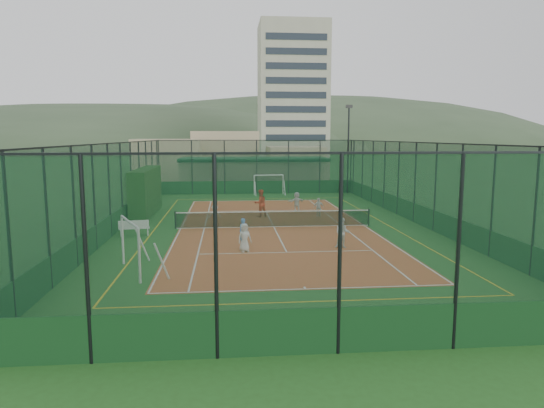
{
  "coord_description": "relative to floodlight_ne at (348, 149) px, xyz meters",
  "views": [
    {
      "loc": [
        -2.69,
        -28.3,
        5.4
      ],
      "look_at": [
        0.02,
        1.35,
        1.2
      ],
      "focal_mm": 32.0,
      "sensor_mm": 36.0,
      "label": 1
    }
  ],
  "objects": [
    {
      "name": "child_far_right",
      "position": [
        -5.23,
        -13.1,
        -3.49
      ],
      "size": [
        0.77,
        0.4,
        1.25
      ],
      "primitive_type": "imported",
      "rotation": [
        0.0,
        0.0,
        3.27
      ],
      "color": "silver",
      "rests_on": "court_slab"
    },
    {
      "name": "futsal_goal_near",
      "position": [
        -15.16,
        -25.79,
        -3.09
      ],
      "size": [
        3.31,
        2.09,
        2.06
      ],
      "primitive_type": null,
      "rotation": [
        0.0,
        0.0,
        1.97
      ],
      "color": "white",
      "rests_on": "ground"
    },
    {
      "name": "white_bench",
      "position": [
        -16.4,
        -18.43,
        -3.67
      ],
      "size": [
        1.65,
        0.64,
        0.9
      ],
      "primitive_type": null,
      "rotation": [
        0.0,
        0.0,
        0.13
      ],
      "color": "white",
      "rests_on": "ground"
    },
    {
      "name": "futsal_goal_far",
      "position": [
        -7.55,
        -0.5,
        -3.22
      ],
      "size": [
        2.87,
        1.09,
        1.81
      ],
      "primitive_type": null,
      "rotation": [
        0.0,
        0.0,
        0.1
      ],
      "color": "white",
      "rests_on": "ground"
    },
    {
      "name": "floodlight_ne",
      "position": [
        0.0,
        0.0,
        0.0
      ],
      "size": [
        0.6,
        0.26,
        8.25
      ],
      "primitive_type": null,
      "color": "black",
      "rests_on": "ground"
    },
    {
      "name": "perimeter_fence",
      "position": [
        -8.6,
        -16.6,
        -1.62
      ],
      "size": [
        18.12,
        34.12,
        5.0
      ],
      "primitive_type": null,
      "color": "#113422",
      "rests_on": "ground"
    },
    {
      "name": "clubhouse",
      "position": [
        -8.6,
        5.4,
        -2.55
      ],
      "size": [
        15.2,
        7.2,
        3.15
      ],
      "primitive_type": null,
      "color": "tan",
      "rests_on": "ground"
    },
    {
      "name": "ground",
      "position": [
        -8.6,
        -16.6,
        -4.12
      ],
      "size": [
        300.0,
        300.0,
        0.0
      ],
      "primitive_type": "plane",
      "color": "#23521C",
      "rests_on": "ground"
    },
    {
      "name": "court_slab",
      "position": [
        -8.6,
        -16.6,
        -4.12
      ],
      "size": [
        11.17,
        23.97,
        0.01
      ],
      "primitive_type": "cube",
      "color": "#B94E29",
      "rests_on": "ground"
    },
    {
      "name": "child_far_left",
      "position": [
        -12.12,
        -15.4,
        -3.51
      ],
      "size": [
        0.83,
        0.55,
        1.21
      ],
      "primitive_type": "imported",
      "rotation": [
        0.0,
        0.0,
        3.27
      ],
      "color": "silver",
      "rests_on": "court_slab"
    },
    {
      "name": "child_near_left",
      "position": [
        -10.55,
        -22.64,
        -3.45
      ],
      "size": [
        0.76,
        0.63,
        1.33
      ],
      "primitive_type": "imported",
      "rotation": [
        0.0,
        0.0,
        0.37
      ],
      "color": "white",
      "rests_on": "court_slab"
    },
    {
      "name": "apartment_tower",
      "position": [
        3.4,
        65.4,
        10.88
      ],
      "size": [
        15.0,
        12.0,
        30.0
      ],
      "primitive_type": "cube",
      "color": "beige",
      "rests_on": "ground"
    },
    {
      "name": "hedge_left",
      "position": [
        -16.9,
        -11.3,
        -2.53
      ],
      "size": [
        1.09,
        7.28,
        3.19
      ],
      "primitive_type": "cube",
      "color": "black",
      "rests_on": "ground"
    },
    {
      "name": "child_near_right",
      "position": [
        -5.81,
        -22.34,
        -3.38
      ],
      "size": [
        0.83,
        0.71,
        1.48
      ],
      "primitive_type": "imported",
      "rotation": [
        0.0,
        0.0,
        -0.23
      ],
      "color": "silver",
      "rests_on": "court_slab"
    },
    {
      "name": "distant_hills",
      "position": [
        -8.6,
        133.4,
        -4.12
      ],
      "size": [
        200.0,
        60.0,
        24.0
      ],
      "primitive_type": null,
      "color": "#384C33",
      "rests_on": "ground"
    },
    {
      "name": "tennis_net",
      "position": [
        -8.6,
        -16.6,
        -3.59
      ],
      "size": [
        11.67,
        0.12,
        1.06
      ],
      "primitive_type": null,
      "color": "black",
      "rests_on": "ground"
    },
    {
      "name": "child_near_mid",
      "position": [
        -10.54,
        -21.1,
        -3.46
      ],
      "size": [
        0.56,
        0.47,
        1.31
      ],
      "primitive_type": "imported",
      "rotation": [
        0.0,
        0.0,
        0.39
      ],
      "color": "#5389EC",
      "rests_on": "court_slab"
    },
    {
      "name": "tennis_balls",
      "position": [
        -8.3,
        -14.95,
        -4.08
      ],
      "size": [
        5.61,
        1.45,
        0.07
      ],
      "color": "#CCE033",
      "rests_on": "court_slab"
    },
    {
      "name": "child_far_back",
      "position": [
        -6.4,
        -10.82,
        -3.41
      ],
      "size": [
        1.36,
        0.9,
        1.4
      ],
      "primitive_type": "imported",
      "rotation": [
        0.0,
        0.0,
        3.55
      ],
      "color": "white",
      "rests_on": "court_slab"
    },
    {
      "name": "coach",
      "position": [
        -9.15,
        -12.86,
        -3.2
      ],
      "size": [
        1.09,
        0.99,
        1.84
      ],
      "primitive_type": "imported",
      "rotation": [
        0.0,
        0.0,
        3.54
      ],
      "color": "red",
      "rests_on": "court_slab"
    }
  ]
}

